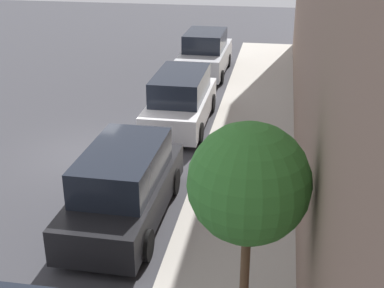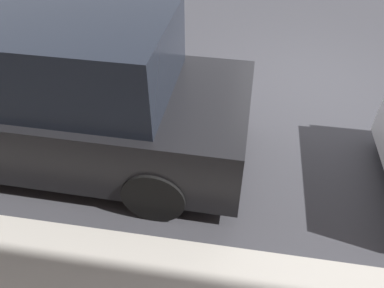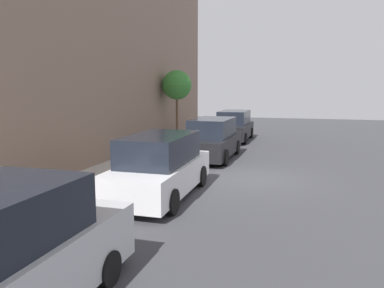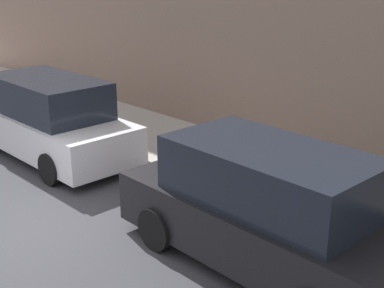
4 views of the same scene
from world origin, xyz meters
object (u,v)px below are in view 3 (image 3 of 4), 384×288
at_px(parked_minivan_nearest, 234,126).
at_px(street_tree, 177,85).
at_px(parking_meter_near, 209,124).
at_px(parked_minivan_second, 213,139).
at_px(parked_minivan_third, 160,167).

relative_size(parked_minivan_nearest, street_tree, 1.16).
relative_size(parked_minivan_nearest, parking_meter_near, 3.67).
bearing_deg(parked_minivan_second, parking_meter_near, -75.33).
bearing_deg(parking_meter_near, parked_minivan_second, 104.67).
bearing_deg(street_tree, parked_minivan_third, 105.68).
distance_m(parked_minivan_nearest, parking_meter_near, 1.68).
bearing_deg(parked_minivan_second, parked_minivan_nearest, -89.21).
bearing_deg(parked_minivan_nearest, parked_minivan_second, 90.79).
distance_m(parked_minivan_second, street_tree, 5.95).
bearing_deg(street_tree, parked_minivan_nearest, -144.10).
bearing_deg(parking_meter_near, parked_minivan_third, 96.99).
height_order(parked_minivan_nearest, parking_meter_near, parked_minivan_nearest).
xyz_separation_m(parked_minivan_second, parking_meter_near, (1.76, -6.72, 0.05)).
relative_size(parked_minivan_third, street_tree, 1.16).
xyz_separation_m(parked_minivan_nearest, parked_minivan_second, (-0.09, 6.56, -0.00)).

